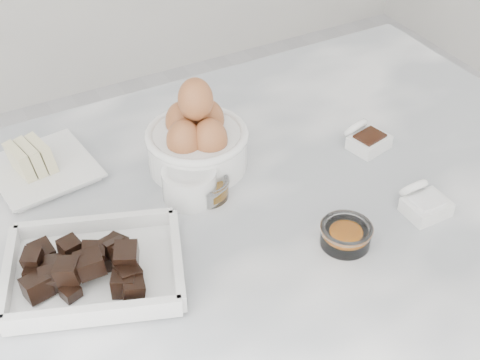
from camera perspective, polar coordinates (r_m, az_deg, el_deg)
name	(u,v)px	position (r m, az deg, el deg)	size (l,w,h in m)	color
marble_slab	(238,226)	(1.00, -0.18, -3.98)	(1.20, 0.80, 0.04)	white
chocolate_dish	(94,265)	(0.90, -12.38, -7.07)	(0.28, 0.25, 0.06)	white
butter_plate	(40,164)	(1.09, -16.71, 1.32)	(0.17, 0.17, 0.06)	white
sugar_ramekin	(189,183)	(1.00, -4.34, -0.24)	(0.08, 0.08, 0.05)	white
egg_bowl	(197,139)	(1.05, -3.71, 3.53)	(0.16, 0.16, 0.16)	white
honey_bowl	(206,187)	(1.01, -2.91, -0.61)	(0.07, 0.07, 0.03)	white
zest_bowl	(346,234)	(0.94, 9.02, -4.56)	(0.07, 0.07, 0.03)	white
vanilla_spoon	(366,138)	(1.13, 10.67, 3.51)	(0.07, 0.08, 0.05)	white
salt_spoon	(423,202)	(1.02, 15.35, -1.82)	(0.06, 0.08, 0.05)	white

